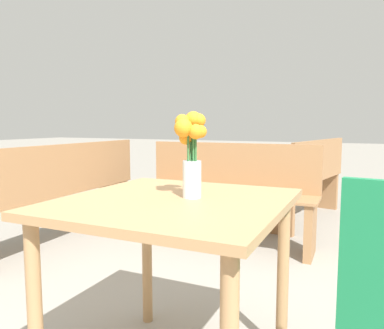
{
  "coord_description": "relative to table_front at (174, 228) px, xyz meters",
  "views": [
    {
      "loc": [
        0.63,
        -1.22,
        1.01
      ],
      "look_at": [
        0.05,
        0.05,
        0.86
      ],
      "focal_mm": 35.0,
      "sensor_mm": 36.0,
      "label": 1
    }
  ],
  "objects": [
    {
      "name": "table_front",
      "position": [
        0.0,
        0.0,
        0.0
      ],
      "size": [
        0.81,
        0.84,
        0.74
      ],
      "color": "tan",
      "rests_on": "ground_plane"
    },
    {
      "name": "flower_vase",
      "position": [
        0.05,
        0.04,
        0.29
      ],
      "size": [
        0.13,
        0.12,
        0.33
      ],
      "color": "silver",
      "rests_on": "table_front"
    },
    {
      "name": "bench_near",
      "position": [
        -1.65,
        1.14,
        -0.16
      ],
      "size": [
        0.4,
        1.77,
        0.85
      ],
      "color": "#9E7047",
      "rests_on": "ground_plane"
    },
    {
      "name": "bench_middle",
      "position": [
        -0.38,
        1.73,
        -0.17
      ],
      "size": [
        1.48,
        0.38,
        0.85
      ],
      "color": "#9E7047",
      "rests_on": "ground_plane"
    },
    {
      "name": "bench_far",
      "position": [
        0.14,
        2.82,
        -0.17
      ],
      "size": [
        0.66,
        1.51,
        0.85
      ],
      "color": "#9E7047",
      "rests_on": "ground_plane"
    },
    {
      "name": "table_back",
      "position": [
        -1.04,
        2.72,
        -0.0
      ],
      "size": [
        0.87,
        0.79,
        0.75
      ],
      "color": "#9E7047",
      "rests_on": "ground_plane"
    }
  ]
}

